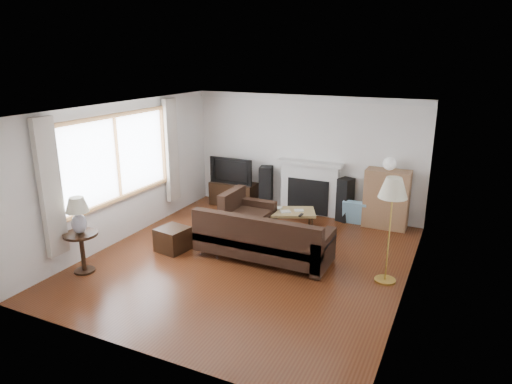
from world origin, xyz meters
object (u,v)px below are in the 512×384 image
at_px(tv_stand, 234,194).
at_px(bookshelf, 386,199).
at_px(sectional_sofa, 263,237).
at_px(coffee_table, 287,221).
at_px(floor_lamp, 389,231).
at_px(side_table, 83,252).

height_order(tv_stand, bookshelf, bookshelf).
bearing_deg(tv_stand, sectional_sofa, -52.44).
xyz_separation_m(tv_stand, sectional_sofa, (1.80, -2.34, 0.13)).
relative_size(sectional_sofa, coffee_table, 2.28).
xyz_separation_m(tv_stand, floor_lamp, (3.79, -2.28, 0.55)).
xyz_separation_m(coffee_table, floor_lamp, (2.11, -1.27, 0.60)).
bearing_deg(sectional_sofa, bookshelf, 56.59).
bearing_deg(sectional_sofa, coffee_table, 94.79).
bearing_deg(bookshelf, side_table, -134.38).
bearing_deg(sectional_sofa, side_table, -145.26).
xyz_separation_m(tv_stand, coffee_table, (1.69, -1.01, -0.05)).
xyz_separation_m(sectional_sofa, floor_lamp, (1.99, 0.07, 0.42)).
height_order(bookshelf, coffee_table, bookshelf).
relative_size(floor_lamp, side_table, 2.50).
xyz_separation_m(bookshelf, sectional_sofa, (-1.57, -2.37, -0.19)).
relative_size(tv_stand, floor_lamp, 0.64).
bearing_deg(floor_lamp, side_table, -158.65).
relative_size(coffee_table, side_table, 1.64).
distance_m(coffee_table, floor_lamp, 2.53).
bearing_deg(side_table, coffee_table, 52.91).
bearing_deg(floor_lamp, sectional_sofa, -178.11).
xyz_separation_m(sectional_sofa, coffee_table, (-0.11, 1.34, -0.18)).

